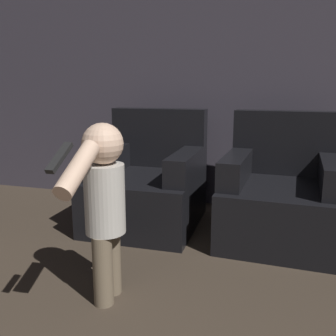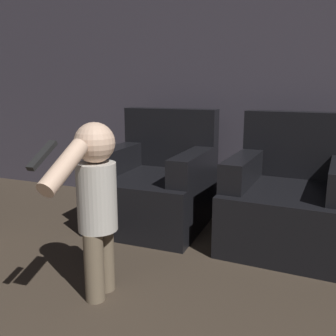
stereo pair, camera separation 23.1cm
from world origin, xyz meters
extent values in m
cube|color=#3D3842|center=(0.00, 4.50, 1.30)|extent=(8.40, 0.05, 2.60)
cube|color=black|center=(-0.35, 3.78, 0.21)|extent=(0.82, 0.91, 0.41)
cube|color=black|center=(-0.36, 4.15, 0.66)|extent=(0.81, 0.17, 0.50)
cube|color=black|center=(-0.68, 3.78, 0.51)|extent=(0.17, 0.74, 0.20)
cube|color=black|center=(-0.03, 3.78, 0.51)|extent=(0.17, 0.74, 0.20)
cube|color=black|center=(0.68, 3.78, 0.21)|extent=(0.85, 0.93, 0.41)
cube|color=black|center=(0.69, 4.15, 0.66)|extent=(0.82, 0.20, 0.50)
cube|color=black|center=(0.35, 3.79, 0.51)|extent=(0.19, 0.75, 0.20)
cube|color=black|center=(1.00, 3.76, 0.51)|extent=(0.19, 0.75, 0.20)
cylinder|color=brown|center=(-0.18, 2.65, 0.19)|extent=(0.10, 0.10, 0.37)
cylinder|color=brown|center=(-0.19, 2.77, 0.19)|extent=(0.10, 0.10, 0.37)
cylinder|color=#B7B2A8|center=(-0.18, 2.71, 0.55)|extent=(0.20, 0.20, 0.35)
sphere|color=beige|center=(-0.18, 2.71, 0.83)|extent=(0.20, 0.20, 0.20)
cylinder|color=beige|center=(-0.19, 2.84, 0.53)|extent=(0.08, 0.08, 0.30)
cylinder|color=beige|center=(-0.18, 2.45, 0.76)|extent=(0.08, 0.30, 0.22)
cube|color=black|center=(-0.18, 2.33, 0.83)|extent=(0.04, 0.16, 0.10)
camera|label=1|loc=(0.63, 1.08, 1.10)|focal=40.00mm
camera|label=2|loc=(0.85, 1.16, 1.10)|focal=40.00mm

